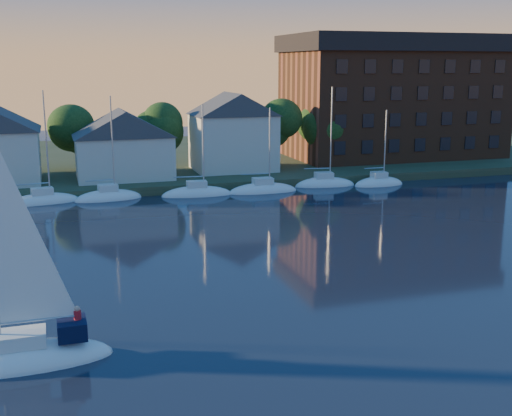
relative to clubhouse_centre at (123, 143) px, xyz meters
name	(u,v)px	position (x,y,z in m)	size (l,w,h in m)	color
shoreline_land	(153,162)	(6.00, 18.00, -5.13)	(160.00, 50.00, 2.00)	#334025
wooden_dock	(183,191)	(6.00, -5.00, -5.13)	(120.00, 3.00, 1.00)	brown
clubhouse_centre	(123,143)	(0.00, 0.00, 0.00)	(11.55, 8.40, 8.08)	beige
clubhouse_east	(233,131)	(14.00, 2.00, 0.87)	(10.50, 8.40, 9.80)	beige
condo_block	(393,96)	(40.00, 7.95, 4.66)	(31.00, 17.00, 17.40)	brown
tree_line	(180,120)	(8.00, 6.00, 2.04)	(93.40, 5.40, 8.90)	#322316
moored_fleet	(115,199)	(-2.00, -8.00, -5.03)	(71.50, 2.40, 12.05)	white
hero_sailboat	(24,352)	(-9.81, -46.01, -4.56)	(8.78, 2.92, 13.71)	white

